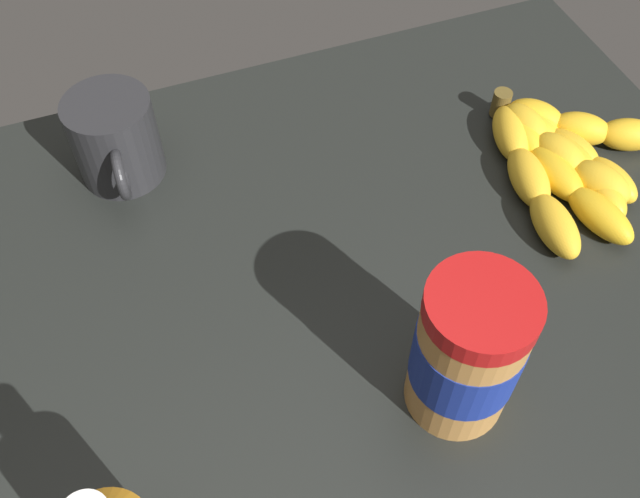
% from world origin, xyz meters
% --- Properties ---
extents(ground_plane, '(0.92, 0.58, 0.03)m').
position_xyz_m(ground_plane, '(0.00, 0.00, -0.02)').
color(ground_plane, black).
extents(banana_bunch, '(0.19, 0.22, 0.04)m').
position_xyz_m(banana_bunch, '(-0.30, -0.03, 0.02)').
color(banana_bunch, gold).
rests_on(banana_bunch, ground_plane).
extents(peanut_butter_jar, '(0.08, 0.08, 0.14)m').
position_xyz_m(peanut_butter_jar, '(-0.09, 0.16, 0.07)').
color(peanut_butter_jar, '#BF8442').
rests_on(peanut_butter_jar, ground_plane).
extents(coffee_mug, '(0.09, 0.12, 0.09)m').
position_xyz_m(coffee_mug, '(0.11, -0.18, 0.05)').
color(coffee_mug, '#262628').
rests_on(coffee_mug, ground_plane).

